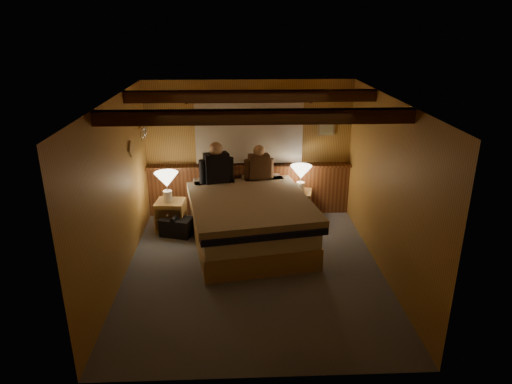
{
  "coord_description": "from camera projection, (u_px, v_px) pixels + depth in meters",
  "views": [
    {
      "loc": [
        -0.21,
        -5.68,
        3.32
      ],
      "look_at": [
        0.05,
        0.4,
        1.03
      ],
      "focal_mm": 32.0,
      "sensor_mm": 36.0,
      "label": 1
    }
  ],
  "objects": [
    {
      "name": "coat_rail",
      "position": [
        143.0,
        131.0,
        7.31
      ],
      "size": [
        0.05,
        0.55,
        0.24
      ],
      "color": "silver",
      "rests_on": "wall_left"
    },
    {
      "name": "bed",
      "position": [
        249.0,
        219.0,
        7.14
      ],
      "size": [
        2.09,
        2.55,
        0.78
      ],
      "rotation": [
        0.0,
        0.0,
        0.17
      ],
      "color": "#AA8348",
      "rests_on": "floor"
    },
    {
      "name": "floor",
      "position": [
        254.0,
        269.0,
        6.49
      ],
      "size": [
        4.2,
        4.2,
        0.0
      ],
      "primitive_type": "plane",
      "color": "#4E535D",
      "rests_on": "ground"
    },
    {
      "name": "framed_print",
      "position": [
        326.0,
        129.0,
        7.94
      ],
      "size": [
        0.3,
        0.04,
        0.25
      ],
      "color": "#A48452",
      "rests_on": "wall_back"
    },
    {
      "name": "lamp_left",
      "position": [
        167.0,
        181.0,
        7.41
      ],
      "size": [
        0.39,
        0.39,
        0.51
      ],
      "color": "silver",
      "rests_on": "nightstand_left"
    },
    {
      "name": "nightstand_left",
      "position": [
        171.0,
        215.0,
        7.65
      ],
      "size": [
        0.5,
        0.46,
        0.51
      ],
      "rotation": [
        0.0,
        0.0,
        -0.1
      ],
      "color": "#AA8348",
      "rests_on": "floor"
    },
    {
      "name": "wall_left",
      "position": [
        117.0,
        193.0,
        5.99
      ],
      "size": [
        0.0,
        4.2,
        4.2
      ],
      "primitive_type": "plane",
      "rotation": [
        1.57,
        0.0,
        1.57
      ],
      "color": "#C49146",
      "rests_on": "floor"
    },
    {
      "name": "wall_right",
      "position": [
        387.0,
        189.0,
        6.14
      ],
      "size": [
        0.0,
        4.2,
        4.2
      ],
      "primitive_type": "plane",
      "rotation": [
        1.57,
        0.0,
        -1.57
      ],
      "color": "#C49146",
      "rests_on": "floor"
    },
    {
      "name": "lamp_right",
      "position": [
        301.0,
        174.0,
        7.84
      ],
      "size": [
        0.37,
        0.37,
        0.48
      ],
      "color": "silver",
      "rests_on": "nightstand_right"
    },
    {
      "name": "nightstand_right",
      "position": [
        297.0,
        205.0,
        8.08
      ],
      "size": [
        0.55,
        0.51,
        0.52
      ],
      "rotation": [
        0.0,
        0.0,
        -0.21
      ],
      "color": "#AA8348",
      "rests_on": "floor"
    },
    {
      "name": "person_left",
      "position": [
        216.0,
        166.0,
        7.57
      ],
      "size": [
        0.57,
        0.34,
        0.72
      ],
      "rotation": [
        0.0,
        0.0,
        0.29
      ],
      "color": "black",
      "rests_on": "bed"
    },
    {
      "name": "wall_front",
      "position": [
        262.0,
        272.0,
        4.1
      ],
      "size": [
        3.6,
        0.0,
        3.6
      ],
      "primitive_type": "plane",
      "rotation": [
        -1.57,
        0.0,
        0.0
      ],
      "color": "#C49146",
      "rests_on": "floor"
    },
    {
      "name": "person_right",
      "position": [
        259.0,
        165.0,
        7.76
      ],
      "size": [
        0.5,
        0.25,
        0.62
      ],
      "rotation": [
        0.0,
        0.0,
        0.15
      ],
      "color": "#4A301D",
      "rests_on": "bed"
    },
    {
      "name": "ceiling",
      "position": [
        253.0,
        100.0,
        5.64
      ],
      "size": [
        4.2,
        4.2,
        0.0
      ],
      "primitive_type": "plane",
      "rotation": [
        3.14,
        0.0,
        0.0
      ],
      "color": "#C8844B",
      "rests_on": "wall_back"
    },
    {
      "name": "curtain_window",
      "position": [
        249.0,
        132.0,
        7.85
      ],
      "size": [
        2.18,
        0.09,
        1.11
      ],
      "color": "#4D2E13",
      "rests_on": "wall_back"
    },
    {
      "name": "wall_back",
      "position": [
        249.0,
        149.0,
        8.03
      ],
      "size": [
        3.6,
        0.0,
        3.6
      ],
      "primitive_type": "plane",
      "rotation": [
        1.57,
        0.0,
        0.0
      ],
      "color": "#C49146",
      "rests_on": "floor"
    },
    {
      "name": "ceiling_beams",
      "position": [
        253.0,
        105.0,
        5.82
      ],
      "size": [
        3.6,
        1.65,
        0.16
      ],
      "color": "#4D2E13",
      "rests_on": "ceiling"
    },
    {
      "name": "duffel_bag",
      "position": [
        176.0,
        226.0,
        7.48
      ],
      "size": [
        0.56,
        0.43,
        0.36
      ],
      "rotation": [
        0.0,
        0.0,
        -0.29
      ],
      "color": "black",
      "rests_on": "floor"
    },
    {
      "name": "wainscot",
      "position": [
        249.0,
        188.0,
        8.22
      ],
      "size": [
        3.6,
        0.23,
        0.94
      ],
      "color": "brown",
      "rests_on": "wall_back"
    }
  ]
}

